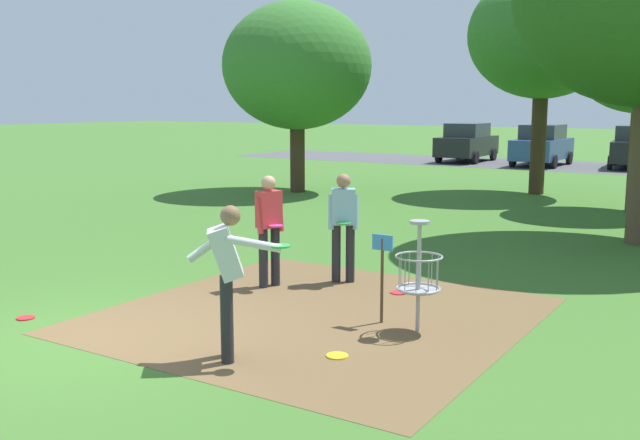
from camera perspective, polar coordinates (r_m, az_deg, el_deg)
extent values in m
plane|color=#3D6B28|center=(9.23, -18.19, -8.93)|extent=(160.00, 160.00, 0.00)
cube|color=brown|center=(9.78, -0.22, -7.41)|extent=(5.21, 5.23, 0.01)
cylinder|color=#9E9EA3|center=(8.99, 7.70, -4.55)|extent=(0.05, 0.05, 1.35)
cylinder|color=#9E9EA3|center=(8.85, 7.80, -0.17)|extent=(0.24, 0.24, 0.04)
torus|color=#9E9EA3|center=(8.92, 7.74, -2.83)|extent=(0.58, 0.58, 0.02)
torus|color=#9E9EA3|center=(9.02, 7.68, -5.32)|extent=(0.55, 0.55, 0.03)
cylinder|color=#9E9EA3|center=(9.02, 7.68, -5.44)|extent=(0.48, 0.48, 0.02)
cylinder|color=gray|center=(8.87, 9.11, -4.26)|extent=(0.01, 0.01, 0.40)
cylinder|color=gray|center=(9.02, 9.20, -4.05)|extent=(0.01, 0.01, 0.40)
cylinder|color=gray|center=(9.14, 8.73, -3.86)|extent=(0.01, 0.01, 0.40)
cylinder|color=gray|center=(9.20, 7.88, -3.75)|extent=(0.01, 0.01, 0.40)
cylinder|color=gray|center=(9.17, 6.98, -3.77)|extent=(0.01, 0.01, 0.40)
cylinder|color=gray|center=(9.07, 6.34, -3.91)|extent=(0.01, 0.01, 0.40)
cylinder|color=gray|center=(8.92, 6.21, -4.12)|extent=(0.01, 0.01, 0.40)
cylinder|color=gray|center=(8.80, 6.66, -4.32)|extent=(0.01, 0.01, 0.40)
cylinder|color=gray|center=(8.74, 7.53, -4.43)|extent=(0.01, 0.01, 0.40)
cylinder|color=gray|center=(8.77, 8.47, -4.41)|extent=(0.01, 0.01, 0.40)
cylinder|color=#4C3823|center=(9.34, 4.86, -4.77)|extent=(0.04, 0.04, 1.10)
cube|color=#3384C6|center=(9.23, 4.91, -1.75)|extent=(0.28, 0.03, 0.20)
cylinder|color=#232328|center=(11.44, 2.37, -2.62)|extent=(0.14, 0.14, 0.92)
cylinder|color=#232328|center=(11.43, 1.27, -2.62)|extent=(0.14, 0.14, 0.92)
cube|color=#84B7D1|center=(11.31, 1.84, 1.05)|extent=(0.42, 0.38, 0.56)
sphere|color=#9E7051|center=(11.26, 1.85, 3.07)|extent=(0.22, 0.22, 0.22)
cylinder|color=#84B7D1|center=(11.31, 2.80, 0.61)|extent=(0.16, 0.19, 0.55)
cylinder|color=#84B7D1|center=(11.30, 0.88, 0.62)|extent=(0.16, 0.19, 0.55)
cylinder|color=green|center=(11.16, 1.85, -0.25)|extent=(0.22, 0.22, 0.02)
cylinder|color=#232328|center=(11.24, -3.51, -2.84)|extent=(0.14, 0.14, 0.92)
cylinder|color=#232328|center=(11.12, -4.45, -2.98)|extent=(0.14, 0.14, 0.92)
cube|color=#D1383D|center=(11.05, -4.02, 0.85)|extent=(0.33, 0.41, 0.56)
sphere|color=tan|center=(11.00, -4.04, 2.91)|extent=(0.22, 0.22, 0.22)
cylinder|color=#D1383D|center=(11.15, -3.15, 0.50)|extent=(0.19, 0.14, 0.55)
cylinder|color=#D1383D|center=(10.95, -4.78, 0.31)|extent=(0.19, 0.14, 0.55)
cylinder|color=#E53D99|center=(10.94, -3.48, -0.45)|extent=(0.22, 0.22, 0.02)
cylinder|color=#232328|center=(8.19, -7.29, -7.45)|extent=(0.14, 0.14, 0.92)
cylinder|color=#232328|center=(7.98, -7.28, -7.90)|extent=(0.14, 0.14, 0.92)
cube|color=silver|center=(7.90, -7.40, -2.53)|extent=(0.52, 0.52, 0.60)
sphere|color=brown|center=(7.83, -7.02, 0.35)|extent=(0.22, 0.22, 0.22)
cylinder|color=silver|center=(7.73, -5.18, -1.87)|extent=(0.51, 0.45, 0.21)
cylinder|color=green|center=(7.75, -3.11, -2.04)|extent=(0.22, 0.22, 0.02)
cylinder|color=silver|center=(8.05, -8.69, -1.99)|extent=(0.42, 0.38, 0.37)
cylinder|color=red|center=(10.91, 6.17, -5.67)|extent=(0.25, 0.25, 0.02)
cylinder|color=red|center=(10.36, -22.00, -7.10)|extent=(0.23, 0.23, 0.02)
cylinder|color=gold|center=(8.24, 1.36, -10.56)|extent=(0.25, 0.25, 0.02)
cylinder|color=#422D1E|center=(23.54, 16.68, 5.77)|extent=(0.46, 0.46, 3.14)
ellipsoid|color=#38752D|center=(23.59, 17.05, 13.69)|extent=(4.50, 4.50, 3.83)
cylinder|color=brown|center=(20.67, 23.50, 4.38)|extent=(0.42, 0.42, 2.70)
cylinder|color=#422D1E|center=(23.11, -1.77, 4.92)|extent=(0.47, 0.47, 2.20)
ellipsoid|color=#38752D|center=(23.08, -1.81, 11.96)|extent=(4.63, 4.63, 3.93)
cube|color=#4C4C51|center=(34.29, 20.74, 3.87)|extent=(36.00, 6.00, 0.01)
cube|color=black|center=(35.99, 11.40, 5.69)|extent=(1.88, 4.23, 0.90)
cube|color=#2D333D|center=(35.95, 11.44, 6.92)|extent=(1.63, 2.21, 0.64)
cylinder|color=black|center=(37.54, 10.76, 5.16)|extent=(0.19, 0.60, 0.60)
cylinder|color=black|center=(36.95, 13.38, 5.01)|extent=(0.19, 0.60, 0.60)
cylinder|color=black|center=(35.12, 9.26, 4.94)|extent=(0.19, 0.60, 0.60)
cylinder|color=black|center=(34.49, 12.04, 4.78)|extent=(0.19, 0.60, 0.60)
cube|color=#2D4784|center=(34.43, 16.95, 5.33)|extent=(1.82, 4.21, 0.90)
cube|color=#2D333D|center=(34.39, 17.01, 6.61)|extent=(1.59, 2.19, 0.64)
cylinder|color=black|center=(35.96, 16.10, 4.79)|extent=(0.18, 0.60, 0.60)
cylinder|color=black|center=(35.49, 18.89, 4.61)|extent=(0.18, 0.60, 0.60)
cylinder|color=black|center=(33.47, 14.82, 4.55)|extent=(0.18, 0.60, 0.60)
cylinder|color=black|center=(32.97, 17.81, 4.36)|extent=(0.18, 0.60, 0.60)
cube|color=black|center=(34.46, 23.43, 4.98)|extent=(2.26, 4.37, 0.90)
cube|color=#2D333D|center=(34.42, 23.51, 6.26)|extent=(1.82, 2.35, 0.64)
cylinder|color=black|center=(35.84, 22.05, 4.47)|extent=(0.25, 0.62, 0.60)
cylinder|color=black|center=(33.25, 21.72, 4.18)|extent=(0.25, 0.62, 0.60)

